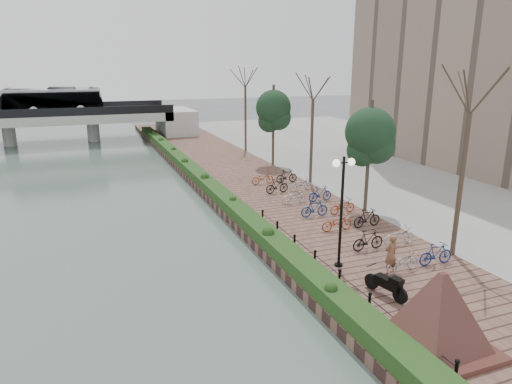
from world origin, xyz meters
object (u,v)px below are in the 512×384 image
lamppost (343,188)px  motorcycle (386,283)px  granite_monument (439,310)px  pedestrian (391,254)px

lamppost → motorcycle: size_ratio=2.89×
granite_monument → pedestrian: granite_monument is taller
granite_monument → lamppost: (0.31, 6.18, 2.21)m
granite_monument → motorcycle: size_ratio=2.86×
lamppost → pedestrian: bearing=-42.1°
granite_monument → pedestrian: 5.13m
lamppost → pedestrian: 3.36m
motorcycle → pedestrian: (1.34, 1.52, 0.34)m
lamppost → pedestrian: size_ratio=2.80×
motorcycle → granite_monument: bearing=-113.3°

